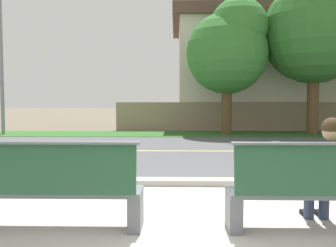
{
  "coord_description": "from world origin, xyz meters",
  "views": [
    {
      "loc": [
        -0.1,
        -3.61,
        1.42
      ],
      "look_at": [
        -0.25,
        3.25,
        1.0
      ],
      "focal_mm": 37.9,
      "sensor_mm": 36.0,
      "label": 1
    }
  ],
  "objects_px": {
    "seated_person_olive": "(327,168)",
    "shade_tree_left": "(319,24)",
    "streetlamp": "(3,33)",
    "bench_left": "(50,190)",
    "shade_tree_far_left": "(230,47)",
    "bench_right": "(322,191)"
  },
  "relations": [
    {
      "from": "seated_person_olive",
      "to": "shade_tree_left",
      "type": "height_order",
      "value": "shade_tree_left"
    },
    {
      "from": "streetlamp",
      "to": "shade_tree_left",
      "type": "distance_m",
      "value": 13.62
    },
    {
      "from": "bench_left",
      "to": "shade_tree_left",
      "type": "xyz_separation_m",
      "value": [
        7.49,
        11.73,
        4.29
      ]
    },
    {
      "from": "streetlamp",
      "to": "shade_tree_far_left",
      "type": "xyz_separation_m",
      "value": [
        9.84,
        0.17,
        -0.61
      ]
    },
    {
      "from": "seated_person_olive",
      "to": "shade_tree_left",
      "type": "relative_size",
      "value": 0.17
    },
    {
      "from": "bench_left",
      "to": "shade_tree_far_left",
      "type": "bearing_deg",
      "value": 72.46
    },
    {
      "from": "bench_left",
      "to": "seated_person_olive",
      "type": "bearing_deg",
      "value": 3.22
    },
    {
      "from": "seated_person_olive",
      "to": "streetlamp",
      "type": "height_order",
      "value": "streetlamp"
    },
    {
      "from": "seated_person_olive",
      "to": "bench_left",
      "type": "bearing_deg",
      "value": -176.78
    },
    {
      "from": "bench_left",
      "to": "seated_person_olive",
      "type": "distance_m",
      "value": 3.08
    },
    {
      "from": "bench_left",
      "to": "streetlamp",
      "type": "distance_m",
      "value": 13.68
    },
    {
      "from": "bench_left",
      "to": "shade_tree_far_left",
      "type": "relative_size",
      "value": 0.34
    },
    {
      "from": "bench_right",
      "to": "shade_tree_far_left",
      "type": "xyz_separation_m",
      "value": [
        0.77,
        11.75,
        3.32
      ]
    },
    {
      "from": "bench_left",
      "to": "shade_tree_far_left",
      "type": "xyz_separation_m",
      "value": [
        3.72,
        11.75,
        3.32
      ]
    },
    {
      "from": "bench_right",
      "to": "shade_tree_far_left",
      "type": "relative_size",
      "value": 0.34
    },
    {
      "from": "bench_left",
      "to": "streetlamp",
      "type": "xyz_separation_m",
      "value": [
        -6.12,
        11.58,
        3.93
      ]
    },
    {
      "from": "bench_left",
      "to": "streetlamp",
      "type": "height_order",
      "value": "streetlamp"
    },
    {
      "from": "bench_right",
      "to": "bench_left",
      "type": "bearing_deg",
      "value": 180.0
    },
    {
      "from": "bench_right",
      "to": "seated_person_olive",
      "type": "height_order",
      "value": "seated_person_olive"
    },
    {
      "from": "bench_left",
      "to": "seated_person_olive",
      "type": "relative_size",
      "value": 1.6
    },
    {
      "from": "streetlamp",
      "to": "shade_tree_far_left",
      "type": "bearing_deg",
      "value": 1.01
    },
    {
      "from": "seated_person_olive",
      "to": "shade_tree_far_left",
      "type": "xyz_separation_m",
      "value": [
        0.65,
        11.58,
        3.11
      ]
    }
  ]
}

